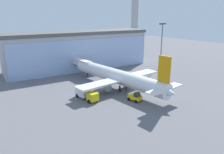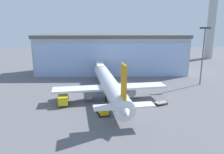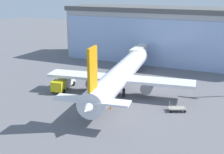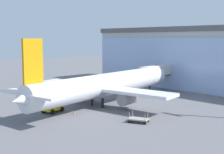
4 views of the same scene
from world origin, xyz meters
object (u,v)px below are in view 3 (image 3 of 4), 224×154
pushback_tug (88,104)px  catering_truck (64,81)px  baggage_cart (177,108)px  safety_cone_wingtip (52,86)px  airplane (121,75)px  jet_bridge (141,51)px  safety_cone_nose (111,107)px

pushback_tug → catering_truck: bearing=38.1°
baggage_cart → safety_cone_wingtip: 25.86m
baggage_cart → pushback_tug: (-13.64, -5.05, 0.47)m
airplane → pushback_tug: airplane is taller
catering_truck → airplane: bearing=91.8°
catering_truck → baggage_cart: bearing=74.2°
baggage_cart → catering_truck: bearing=150.4°
jet_bridge → airplane: size_ratio=0.34×
airplane → baggage_cart: airplane is taller
airplane → pushback_tug: bearing=162.9°
pushback_tug → safety_cone_nose: size_ratio=6.38×
airplane → catering_truck: bearing=93.4°
jet_bridge → pushback_tug: 29.77m
airplane → safety_cone_nose: 9.04m
safety_cone_nose → safety_cone_wingtip: (-15.50, 5.61, 0.00)m
airplane → baggage_cart: bearing=-119.7°
pushback_tug → safety_cone_nose: (3.38, 1.72, -0.70)m
safety_cone_nose → catering_truck: bearing=154.4°
catering_truck → baggage_cart: size_ratio=2.36×
catering_truck → safety_cone_nose: size_ratio=13.73×
baggage_cart → jet_bridge: bearing=97.7°
pushback_tug → safety_cone_nose: 3.85m
baggage_cart → safety_cone_wingtip: bearing=152.3°
airplane → safety_cone_wingtip: bearing=93.7°
pushback_tug → baggage_cart: bearing=-81.9°
pushback_tug → safety_cone_wingtip: 14.18m
pushback_tug → safety_cone_nose: pushback_tug is taller
catering_truck → pushback_tug: size_ratio=2.15×
safety_cone_nose → baggage_cart: bearing=18.0°
catering_truck → safety_cone_nose: 14.32m
safety_cone_nose → safety_cone_wingtip: size_ratio=1.00×
airplane → jet_bridge: bearing=0.1°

